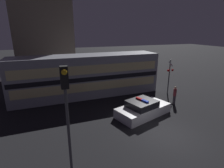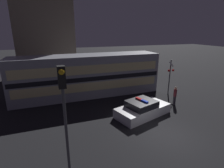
% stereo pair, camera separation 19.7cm
% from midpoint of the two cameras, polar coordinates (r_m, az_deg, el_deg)
% --- Properties ---
extents(ground_plane, '(120.00, 120.00, 0.00)m').
position_cam_midpoint_polar(ground_plane, '(11.75, 17.87, -15.74)').
color(ground_plane, black).
extents(train, '(14.05, 2.91, 4.00)m').
position_cam_midpoint_polar(train, '(17.27, -7.48, 2.82)').
color(train, gray).
rests_on(train, ground_plane).
extents(police_car, '(4.60, 3.07, 1.33)m').
position_cam_midpoint_polar(police_car, '(13.58, 10.33, -8.08)').
color(police_car, silver).
rests_on(police_car, ground_plane).
extents(pedestrian, '(0.27, 0.27, 1.60)m').
position_cam_midpoint_polar(pedestrian, '(16.13, 20.18, -3.53)').
color(pedestrian, '#2D2833').
rests_on(pedestrian, ground_plane).
extents(crossing_signal_near, '(0.74, 0.29, 3.49)m').
position_cam_midpoint_polar(crossing_signal_near, '(18.32, 18.75, 3.08)').
color(crossing_signal_near, '#4C4C51').
rests_on(crossing_signal_near, ground_plane).
extents(traffic_light_corner, '(0.30, 0.46, 4.91)m').
position_cam_midpoint_polar(traffic_light_corner, '(7.35, -14.75, -5.28)').
color(traffic_light_corner, '#4C4C51').
rests_on(traffic_light_corner, ground_plane).
extents(building_left, '(6.63, 6.84, 10.71)m').
position_cam_midpoint_polar(building_left, '(25.10, -20.54, 14.08)').
color(building_left, '#726656').
rests_on(building_left, ground_plane).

